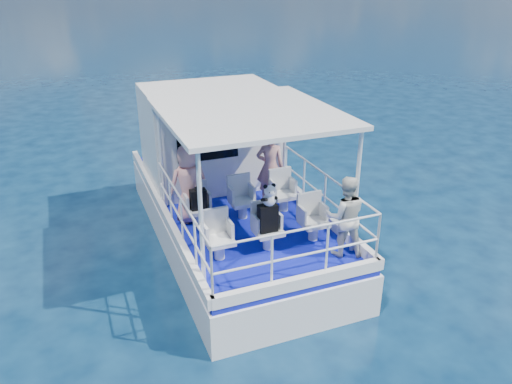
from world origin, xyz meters
TOP-DOWN VIEW (x-y plane):
  - ground at (0.00, 0.00)m, footprint 2000.00×2000.00m
  - hull at (0.00, 1.00)m, footprint 3.00×7.00m
  - deck at (0.00, 1.00)m, footprint 2.90×6.90m
  - cabin at (0.00, 2.30)m, footprint 2.85×2.00m
  - canopy at (0.00, -0.20)m, footprint 3.00×3.20m
  - canopy_posts at (0.00, -0.25)m, footprint 2.77×2.97m
  - railings at (0.00, -0.58)m, footprint 2.84×3.59m
  - seat_port_fwd at (-0.90, 0.20)m, footprint 0.48×0.46m
  - seat_center_fwd at (0.00, 0.20)m, footprint 0.48×0.46m
  - seat_stbd_fwd at (0.90, 0.20)m, footprint 0.48×0.46m
  - seat_port_aft at (-0.90, -1.10)m, footprint 0.48×0.46m
  - seat_center_aft at (0.00, -1.10)m, footprint 0.48×0.46m
  - seat_stbd_aft at (0.90, -1.10)m, footprint 0.48×0.46m
  - passenger_port_fwd at (-1.00, 0.44)m, footprint 0.60×0.44m
  - passenger_stbd_fwd at (0.80, 0.69)m, footprint 0.67×0.55m
  - passenger_stbd_aft at (1.14, -1.74)m, footprint 0.85×0.76m
  - backpack_port at (-0.91, 0.14)m, footprint 0.30×0.17m
  - backpack_center at (-0.03, -1.15)m, footprint 0.33×0.19m
  - compact_camera at (-0.92, 0.13)m, footprint 0.11×0.06m
  - panda at (-0.01, -1.17)m, footprint 0.25×0.21m

SIDE VIEW (x-z plane):
  - ground at x=0.00m, z-range 0.00..0.00m
  - hull at x=0.00m, z-range -0.80..0.80m
  - deck at x=0.00m, z-range 0.80..0.90m
  - seat_port_fwd at x=-0.90m, z-range 0.90..1.28m
  - seat_center_fwd at x=0.00m, z-range 0.90..1.28m
  - seat_stbd_fwd at x=0.90m, z-range 0.90..1.28m
  - seat_port_aft at x=-0.90m, z-range 0.90..1.28m
  - seat_center_aft at x=0.00m, z-range 0.90..1.28m
  - seat_stbd_aft at x=0.90m, z-range 0.90..1.28m
  - railings at x=0.00m, z-range 0.90..1.90m
  - backpack_port at x=-0.91m, z-range 1.28..1.68m
  - backpack_center at x=-0.03m, z-range 1.28..1.78m
  - passenger_stbd_aft at x=1.14m, z-range 0.90..2.35m
  - passenger_port_fwd at x=-1.00m, z-range 0.90..2.47m
  - passenger_stbd_fwd at x=0.80m, z-range 0.90..2.48m
  - compact_camera at x=-0.92m, z-range 1.68..1.74m
  - panda at x=-0.01m, z-range 1.78..2.17m
  - cabin at x=0.00m, z-range 0.90..3.10m
  - canopy_posts at x=0.00m, z-range 0.90..3.10m
  - canopy at x=0.00m, z-range 3.10..3.18m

